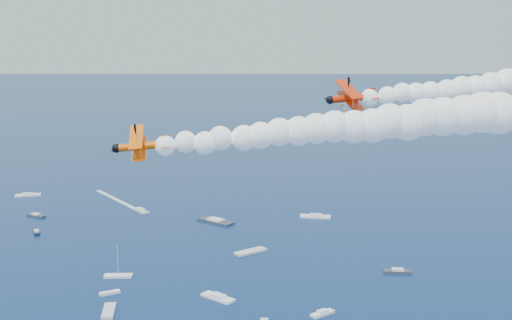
{
  "coord_description": "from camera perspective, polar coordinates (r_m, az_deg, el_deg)",
  "views": [
    {
      "loc": [
        -1.49,
        -80.8,
        72.92
      ],
      "look_at": [
        -2.28,
        18.89,
        52.97
      ],
      "focal_mm": 48.18,
      "sensor_mm": 36.0,
      "label": 1
    }
  ],
  "objects": [
    {
      "name": "spectator_boats",
      "position": [
        207.13,
        -3.58,
        -9.22
      ],
      "size": [
        223.4,
        179.32,
        0.7
      ],
      "color": "silver",
      "rests_on": "ground"
    },
    {
      "name": "boat_wakes",
      "position": [
        208.28,
        -13.77,
        -9.51
      ],
      "size": [
        106.03,
        172.18,
        0.04
      ],
      "color": "white",
      "rests_on": "ground"
    },
    {
      "name": "biplane_lead",
      "position": [
        110.83,
        7.97,
        5.13
      ],
      "size": [
        10.08,
        11.73,
        8.15
      ],
      "primitive_type": null,
      "rotation": [
        -0.23,
        0.07,
        3.33
      ],
      "color": "red"
    },
    {
      "name": "biplane_trail",
      "position": [
        92.95,
        -9.48,
        1.14
      ],
      "size": [
        8.86,
        10.31,
        7.38
      ],
      "primitive_type": null,
      "rotation": [
        -0.22,
        0.07,
        3.27
      ],
      "color": "#FF5F05"
    },
    {
      "name": "smoke_trail_lead",
      "position": [
        121.43,
        20.0,
        6.03
      ],
      "size": [
        53.85,
        23.9,
        10.0
      ],
      "primitive_type": null,
      "rotation": [
        0.0,
        0.0,
        3.33
      ],
      "color": "white"
    },
    {
      "name": "smoke_trail_trail",
      "position": [
        95.02,
        6.6,
        2.65
      ],
      "size": [
        53.55,
        18.28,
        10.0
      ],
      "primitive_type": null,
      "rotation": [
        0.0,
        0.0,
        3.27
      ],
      "color": "white"
    }
  ]
}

